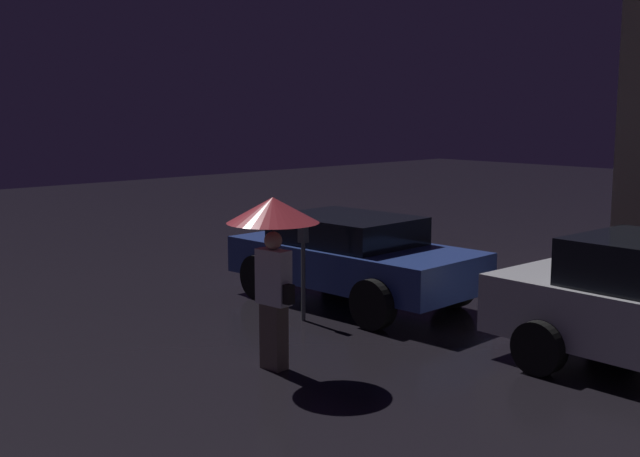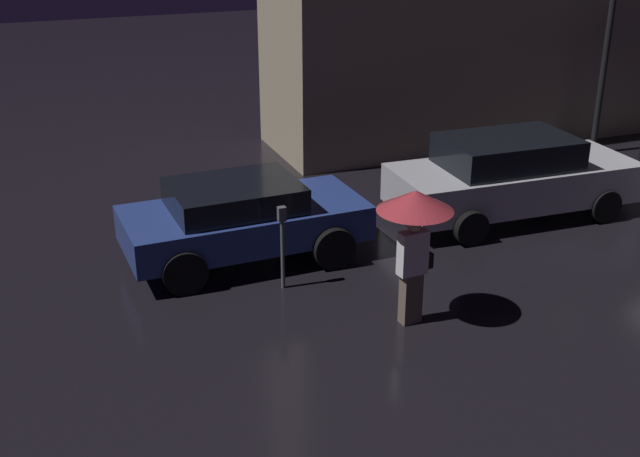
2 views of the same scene
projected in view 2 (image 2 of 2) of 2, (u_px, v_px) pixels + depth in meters
name	position (u px, v px, depth m)	size (l,w,h in m)	color
parked_car_blue	(242.00, 218.00, 13.05)	(3.97, 1.99, 1.34)	navy
parked_car_silver	(512.00, 176.00, 14.75)	(4.61, 1.99, 1.54)	#B7B7BF
pedestrian_with_umbrella	(415.00, 218.00, 10.75)	(1.05, 1.05, 1.99)	#66564C
parking_meter	(282.00, 239.00, 12.03)	(0.12, 0.10, 1.33)	#4C5154
street_lamp_near	(611.00, 18.00, 17.44)	(0.39, 0.39, 4.60)	black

